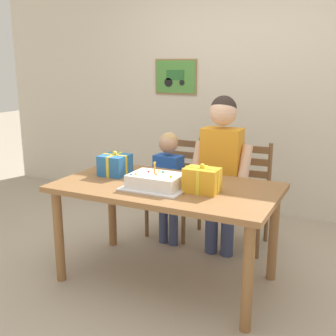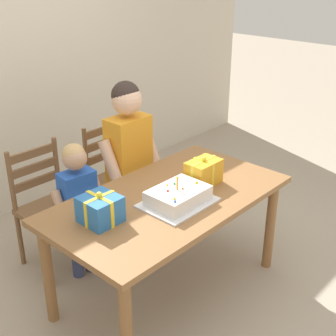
{
  "view_description": "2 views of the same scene",
  "coord_description": "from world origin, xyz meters",
  "px_view_note": "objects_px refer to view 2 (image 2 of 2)",
  "views": [
    {
      "loc": [
        1.26,
        -2.58,
        1.59
      ],
      "look_at": [
        0.01,
        -0.0,
        0.87
      ],
      "focal_mm": 44.49,
      "sensor_mm": 36.0,
      "label": 1
    },
    {
      "loc": [
        -1.92,
        -1.76,
        2.15
      ],
      "look_at": [
        -0.04,
        -0.03,
        0.97
      ],
      "focal_mm": 49.61,
      "sensor_mm": 36.0,
      "label": 2
    }
  ],
  "objects_px": {
    "child_older": "(129,152)",
    "gift_box_red_large": "(100,209)",
    "child_younger": "(78,199)",
    "dining_table": "(168,209)",
    "gift_box_beside_cake": "(203,172)",
    "chair_right": "(117,178)",
    "birthday_cake": "(178,197)",
    "chair_left": "(49,207)"
  },
  "relations": [
    {
      "from": "gift_box_red_large",
      "to": "gift_box_beside_cake",
      "type": "height_order",
      "value": "gift_box_beside_cake"
    },
    {
      "from": "dining_table",
      "to": "chair_left",
      "type": "height_order",
      "value": "chair_left"
    },
    {
      "from": "gift_box_beside_cake",
      "to": "child_older",
      "type": "relative_size",
      "value": 0.18
    },
    {
      "from": "dining_table",
      "to": "gift_box_red_large",
      "type": "distance_m",
      "value": 0.52
    },
    {
      "from": "child_older",
      "to": "birthday_cake",
      "type": "bearing_deg",
      "value": -109.02
    },
    {
      "from": "gift_box_red_large",
      "to": "chair_left",
      "type": "bearing_deg",
      "value": 78.92
    },
    {
      "from": "child_older",
      "to": "child_younger",
      "type": "xyz_separation_m",
      "value": [
        -0.48,
        0.0,
        -0.2
      ]
    },
    {
      "from": "dining_table",
      "to": "child_younger",
      "type": "distance_m",
      "value": 0.65
    },
    {
      "from": "child_older",
      "to": "gift_box_red_large",
      "type": "bearing_deg",
      "value": -143.97
    },
    {
      "from": "birthday_cake",
      "to": "child_younger",
      "type": "xyz_separation_m",
      "value": [
        -0.24,
        0.7,
        -0.17
      ]
    },
    {
      "from": "child_younger",
      "to": "child_older",
      "type": "bearing_deg",
      "value": -0.09
    },
    {
      "from": "gift_box_red_large",
      "to": "child_older",
      "type": "xyz_separation_m",
      "value": [
        0.7,
        0.51,
        -0.0
      ]
    },
    {
      "from": "gift_box_beside_cake",
      "to": "chair_left",
      "type": "relative_size",
      "value": 0.26
    },
    {
      "from": "gift_box_red_large",
      "to": "child_younger",
      "type": "relative_size",
      "value": 0.21
    },
    {
      "from": "dining_table",
      "to": "birthday_cake",
      "type": "relative_size",
      "value": 3.6
    },
    {
      "from": "gift_box_red_large",
      "to": "child_older",
      "type": "height_order",
      "value": "child_older"
    },
    {
      "from": "gift_box_red_large",
      "to": "gift_box_beside_cake",
      "type": "bearing_deg",
      "value": -9.59
    },
    {
      "from": "chair_left",
      "to": "chair_right",
      "type": "xyz_separation_m",
      "value": [
        0.66,
        -0.0,
        0.0
      ]
    },
    {
      "from": "child_older",
      "to": "child_younger",
      "type": "distance_m",
      "value": 0.52
    },
    {
      "from": "birthday_cake",
      "to": "chair_left",
      "type": "distance_m",
      "value": 1.08
    },
    {
      "from": "gift_box_beside_cake",
      "to": "chair_right",
      "type": "height_order",
      "value": "gift_box_beside_cake"
    },
    {
      "from": "child_younger",
      "to": "chair_left",
      "type": "bearing_deg",
      "value": 101.92
    },
    {
      "from": "child_older",
      "to": "child_younger",
      "type": "height_order",
      "value": "child_older"
    },
    {
      "from": "gift_box_beside_cake",
      "to": "child_younger",
      "type": "relative_size",
      "value": 0.23
    },
    {
      "from": "gift_box_beside_cake",
      "to": "child_younger",
      "type": "distance_m",
      "value": 0.88
    },
    {
      "from": "birthday_cake",
      "to": "gift_box_red_large",
      "type": "relative_size",
      "value": 2.04
    },
    {
      "from": "dining_table",
      "to": "child_younger",
      "type": "relative_size",
      "value": 1.55
    },
    {
      "from": "child_younger",
      "to": "dining_table",
      "type": "bearing_deg",
      "value": -65.4
    },
    {
      "from": "chair_right",
      "to": "child_older",
      "type": "xyz_separation_m",
      "value": [
        -0.12,
        -0.29,
        0.35
      ]
    },
    {
      "from": "child_older",
      "to": "chair_left",
      "type": "bearing_deg",
      "value": 152.29
    },
    {
      "from": "child_older",
      "to": "dining_table",
      "type": "bearing_deg",
      "value": -109.78
    },
    {
      "from": "birthday_cake",
      "to": "chair_left",
      "type": "height_order",
      "value": "birthday_cake"
    },
    {
      "from": "gift_box_red_large",
      "to": "gift_box_beside_cake",
      "type": "xyz_separation_m",
      "value": [
        0.78,
        -0.13,
        0.0
      ]
    },
    {
      "from": "chair_left",
      "to": "child_younger",
      "type": "distance_m",
      "value": 0.33
    },
    {
      "from": "birthday_cake",
      "to": "gift_box_beside_cake",
      "type": "relative_size",
      "value": 1.84
    },
    {
      "from": "dining_table",
      "to": "chair_right",
      "type": "bearing_deg",
      "value": 69.37
    },
    {
      "from": "chair_right",
      "to": "child_older",
      "type": "distance_m",
      "value": 0.47
    },
    {
      "from": "dining_table",
      "to": "gift_box_beside_cake",
      "type": "bearing_deg",
      "value": -9.53
    },
    {
      "from": "birthday_cake",
      "to": "gift_box_red_large",
      "type": "distance_m",
      "value": 0.5
    },
    {
      "from": "birthday_cake",
      "to": "child_older",
      "type": "bearing_deg",
      "value": 70.98
    },
    {
      "from": "dining_table",
      "to": "gift_box_beside_cake",
      "type": "relative_size",
      "value": 6.62
    },
    {
      "from": "chair_left",
      "to": "child_older",
      "type": "xyz_separation_m",
      "value": [
        0.54,
        -0.29,
        0.35
      ]
    }
  ]
}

